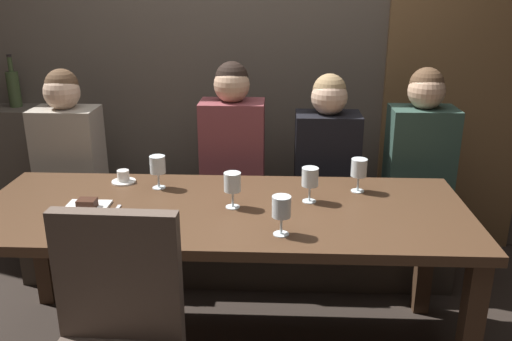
# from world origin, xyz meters

# --- Properties ---
(back_wall_tiled) EXTENTS (6.00, 0.12, 3.00)m
(back_wall_tiled) POSITION_xyz_m (0.00, 1.22, 1.50)
(back_wall_tiled) COLOR brown
(back_wall_tiled) RESTS_ON ground
(arched_door) EXTENTS (0.90, 0.05, 2.55)m
(arched_door) POSITION_xyz_m (1.35, 1.15, 1.36)
(arched_door) COLOR brown
(arched_door) RESTS_ON ground
(back_counter) EXTENTS (1.10, 0.28, 0.95)m
(back_counter) POSITION_xyz_m (-1.55, 1.04, 0.47)
(back_counter) COLOR #494138
(back_counter) RESTS_ON ground
(dining_table) EXTENTS (2.20, 0.84, 0.74)m
(dining_table) POSITION_xyz_m (0.00, 0.00, 0.65)
(dining_table) COLOR #412B1C
(dining_table) RESTS_ON ground
(banquette_bench) EXTENTS (2.50, 0.44, 0.45)m
(banquette_bench) POSITION_xyz_m (0.00, 0.70, 0.23)
(banquette_bench) COLOR #312A23
(banquette_bench) RESTS_ON ground
(chair_near_side) EXTENTS (0.45, 0.45, 0.98)m
(chair_near_side) POSITION_xyz_m (-0.30, -0.72, 0.56)
(chair_near_side) COLOR #4C3321
(chair_near_side) RESTS_ON ground
(diner_redhead) EXTENTS (0.36, 0.24, 0.80)m
(diner_redhead) POSITION_xyz_m (-0.96, 0.68, 0.83)
(diner_redhead) COLOR #9E9384
(diner_redhead) RESTS_ON banquette_bench
(diner_bearded) EXTENTS (0.36, 0.24, 0.84)m
(diner_bearded) POSITION_xyz_m (-0.01, 0.72, 0.85)
(diner_bearded) COLOR brown
(diner_bearded) RESTS_ON banquette_bench
(diner_far_end) EXTENTS (0.36, 0.24, 0.78)m
(diner_far_end) POSITION_xyz_m (0.52, 0.71, 0.82)
(diner_far_end) COLOR black
(diner_far_end) RESTS_ON banquette_bench
(diner_near_end) EXTENTS (0.36, 0.24, 0.82)m
(diner_near_end) POSITION_xyz_m (1.04, 0.70, 0.84)
(diner_near_end) COLOR #2D473D
(diner_near_end) RESTS_ON banquette_bench
(wine_bottle_pale_label) EXTENTS (0.08, 0.08, 0.33)m
(wine_bottle_pale_label) POSITION_xyz_m (-1.42, 1.06, 1.07)
(wine_bottle_pale_label) COLOR #384728
(wine_bottle_pale_label) RESTS_ON back_counter
(wine_glass_center_back) EXTENTS (0.08, 0.08, 0.16)m
(wine_glass_center_back) POSITION_xyz_m (0.63, 0.22, 0.86)
(wine_glass_center_back) COLOR silver
(wine_glass_center_back) RESTS_ON dining_table
(wine_glass_end_left) EXTENTS (0.08, 0.08, 0.16)m
(wine_glass_end_left) POSITION_xyz_m (0.26, -0.27, 0.86)
(wine_glass_end_left) COLOR silver
(wine_glass_end_left) RESTS_ON dining_table
(wine_glass_near_right) EXTENTS (0.08, 0.08, 0.16)m
(wine_glass_near_right) POSITION_xyz_m (-0.34, 0.22, 0.86)
(wine_glass_near_right) COLOR silver
(wine_glass_near_right) RESTS_ON dining_table
(wine_glass_end_right) EXTENTS (0.08, 0.08, 0.16)m
(wine_glass_end_right) POSITION_xyz_m (0.05, 0.00, 0.86)
(wine_glass_end_right) COLOR silver
(wine_glass_end_right) RESTS_ON dining_table
(wine_glass_far_left) EXTENTS (0.08, 0.08, 0.16)m
(wine_glass_far_left) POSITION_xyz_m (0.39, 0.08, 0.86)
(wine_glass_far_left) COLOR silver
(wine_glass_far_left) RESTS_ON dining_table
(espresso_cup) EXTENTS (0.12, 0.12, 0.06)m
(espresso_cup) POSITION_xyz_m (-0.53, 0.29, 0.77)
(espresso_cup) COLOR white
(espresso_cup) RESTS_ON dining_table
(dessert_plate) EXTENTS (0.19, 0.19, 0.05)m
(dessert_plate) POSITION_xyz_m (-0.60, -0.06, 0.75)
(dessert_plate) COLOR white
(dessert_plate) RESTS_ON dining_table
(fork_on_table) EXTENTS (0.02, 0.17, 0.01)m
(fork_on_table) POSITION_xyz_m (-0.46, -0.09, 0.74)
(fork_on_table) COLOR silver
(fork_on_table) RESTS_ON dining_table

